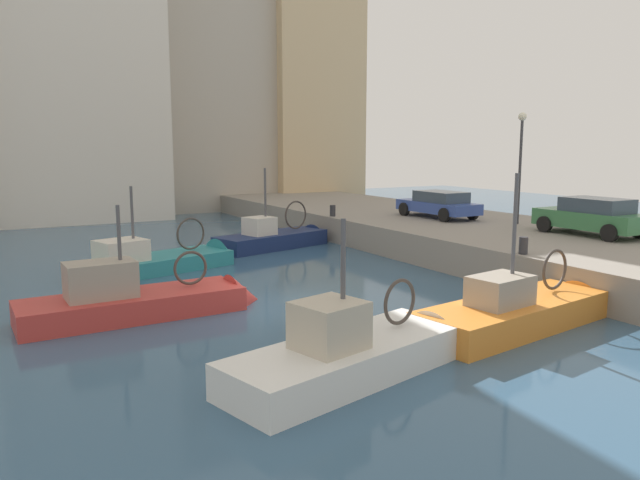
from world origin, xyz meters
TOP-DOWN VIEW (x-y plane):
  - water_surface at (0.00, 0.00)m, footprint 80.00×80.00m
  - quay_wall at (11.50, 0.00)m, footprint 9.00×56.00m
  - fishing_boat_red at (-3.84, 1.00)m, footprint 6.72×2.19m
  - fishing_boat_navy at (4.20, 9.60)m, footprint 6.41×3.38m
  - fishing_boat_white at (-0.99, -5.44)m, footprint 6.60×3.26m
  - fishing_boat_orange at (4.43, -4.77)m, footprint 6.99×2.75m
  - fishing_boat_teal at (-1.79, 6.92)m, footprint 6.88×3.68m
  - parked_car_blue at (11.46, 7.02)m, footprint 1.96×4.36m
  - parked_car_green at (12.84, -0.34)m, footprint 1.98×4.23m
  - mooring_bollard_south at (7.35, -2.00)m, footprint 0.28×0.28m
  - mooring_bollard_mid at (7.35, 10.00)m, footprint 0.28×0.28m
  - quay_streetlamp at (13.00, 3.52)m, footprint 0.36×0.36m
  - waterfront_building_central at (-2.25, 25.17)m, footprint 10.87×6.39m
  - waterfront_building_east_mid at (14.98, 27.35)m, footprint 7.33×6.90m
  - waterfront_building_east at (6.64, 28.73)m, footprint 10.40×7.89m

SIDE VIEW (x-z plane):
  - water_surface at x=0.00m, z-range 0.00..0.00m
  - fishing_boat_orange at x=4.43m, z-range -2.30..2.49m
  - fishing_boat_navy at x=4.20m, z-range -2.14..2.34m
  - fishing_boat_white at x=-0.99m, z-range -1.92..2.15m
  - fishing_boat_teal at x=-1.79m, z-range -1.94..2.17m
  - fishing_boat_red at x=-3.84m, z-range -1.83..2.10m
  - quay_wall at x=11.50m, z-range 0.00..1.20m
  - mooring_bollard_south at x=7.35m, z-range 1.20..1.75m
  - mooring_bollard_mid at x=7.35m, z-range 1.20..1.75m
  - parked_car_blue at x=11.46m, z-range 1.23..2.50m
  - parked_car_green at x=12.84m, z-range 1.22..2.66m
  - quay_streetlamp at x=13.00m, z-range 2.04..6.87m
  - waterfront_building_east at x=6.64m, z-range 0.02..18.89m
  - waterfront_building_east_mid at x=14.98m, z-range 0.02..20.81m
  - waterfront_building_central at x=-2.25m, z-range 0.02..24.20m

